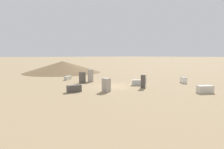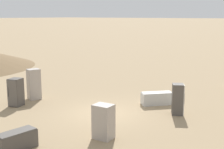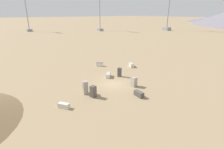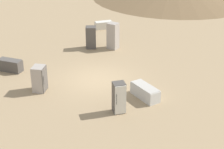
% 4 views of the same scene
% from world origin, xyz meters
% --- Properties ---
extents(ground_plane, '(1000.00, 1000.00, 0.00)m').
position_xyz_m(ground_plane, '(0.00, 0.00, 0.00)').
color(ground_plane, '#9E8460').
extents(power_pylon_0, '(11.80, 4.05, 33.72)m').
position_xyz_m(power_pylon_0, '(50.85, -84.41, 10.48)').
color(power_pylon_0, gray).
rests_on(power_pylon_0, ground_plane).
extents(power_pylon_1, '(8.63, 2.96, 24.67)m').
position_xyz_m(power_pylon_1, '(74.37, -47.86, 7.67)').
color(power_pylon_1, gray).
rests_on(power_pylon_1, ground_plane).
extents(power_pylon_2, '(8.49, 2.91, 24.26)m').
position_xyz_m(power_pylon_2, '(97.89, -11.32, 7.54)').
color(power_pylon_2, gray).
rests_on(power_pylon_2, ground_plane).
extents(discarded_fridge_0, '(0.86, 0.82, 1.58)m').
position_xyz_m(discarded_fridge_0, '(-1.91, 4.81, 0.79)').
color(discarded_fridge_0, '#4C4742').
rests_on(discarded_fridge_0, ground_plane).
extents(discarded_fridge_1, '(1.79, 1.37, 0.77)m').
position_xyz_m(discarded_fridge_1, '(5.18, -9.05, 0.38)').
color(discarded_fridge_1, beige).
rests_on(discarded_fridge_1, ground_plane).
extents(discarded_fridge_2, '(1.43, 1.46, 0.77)m').
position_xyz_m(discarded_fridge_2, '(9.66, -4.01, 0.39)').
color(discarded_fridge_2, white).
rests_on(discarded_fridge_2, ground_plane).
extents(discarded_fridge_3, '(1.79, 1.71, 0.71)m').
position_xyz_m(discarded_fridge_3, '(3.12, -1.45, 0.35)').
color(discarded_fridge_3, silver).
rests_on(discarded_fridge_3, ground_plane).
extents(discarded_fridge_4, '(0.85, 0.82, 1.87)m').
position_xyz_m(discarded_fridge_4, '(-0.37, 5.12, 0.94)').
color(discarded_fridge_4, '#A89E93').
rests_on(discarded_fridge_4, ground_plane).
extents(discarded_fridge_5, '(0.81, 0.81, 1.61)m').
position_xyz_m(discarded_fridge_5, '(2.11, -3.20, 0.81)').
color(discarded_fridge_5, '#4C4742').
rests_on(discarded_fridge_5, ground_plane).
extents(discarded_fridge_6, '(1.49, 1.25, 0.61)m').
position_xyz_m(discarded_fridge_6, '(-2.22, 9.14, 0.31)').
color(discarded_fridge_6, beige).
rests_on(discarded_fridge_6, ground_plane).
extents(discarded_fridge_7, '(1.57, 0.76, 0.75)m').
position_xyz_m(discarded_fridge_7, '(-5.57, -0.19, 0.37)').
color(discarded_fridge_7, '#4C4742').
rests_on(discarded_fridge_7, ground_plane).
extents(discarded_fridge_8, '(0.74, 0.83, 1.46)m').
position_xyz_m(discarded_fridge_8, '(-2.68, -2.12, 0.73)').
color(discarded_fridge_8, '#A89E93').
rests_on(discarded_fridge_8, ground_plane).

